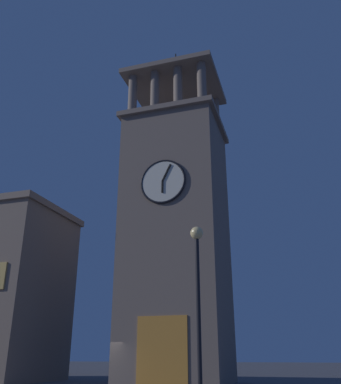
% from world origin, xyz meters
% --- Properties ---
extents(clocktower, '(7.45, 7.02, 26.48)m').
position_xyz_m(clocktower, '(-3.82, -4.33, 10.11)').
color(clocktower, '#75665B').
rests_on(clocktower, ground_plane).
extents(street_lamp, '(0.44, 0.44, 5.85)m').
position_xyz_m(street_lamp, '(-9.01, 10.73, 4.01)').
color(street_lamp, black).
rests_on(street_lamp, ground_plane).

